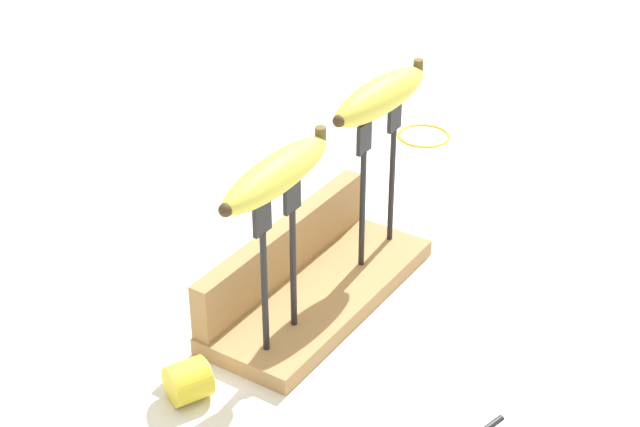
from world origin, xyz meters
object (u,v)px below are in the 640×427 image
wire_coil (424,135)px  banana_chunk_near (189,381)px  fork_stand_right (378,171)px  banana_raised_right (381,96)px  fork_stand_left (278,252)px  banana_raised_left (276,174)px

wire_coil → banana_chunk_near: bearing=-172.7°
fork_stand_right → banana_raised_right: bearing=176.9°
fork_stand_left → wire_coil: (0.56, 0.12, -0.13)m
fork_stand_left → banana_raised_left: 0.09m
wire_coil → banana_raised_left: bearing=-167.9°
fork_stand_left → banana_chunk_near: 0.16m
banana_raised_left → banana_raised_right: 0.21m
banana_raised_right → wire_coil: size_ratio=2.13×
fork_stand_right → banana_raised_right: banana_raised_right is taller
fork_stand_left → banana_raised_left: (-0.00, -0.00, 0.09)m
banana_chunk_near → wire_coil: banana_chunk_near is taller
banana_raised_left → banana_chunk_near: banana_raised_left is taller
fork_stand_left → fork_stand_right: 0.21m
fork_stand_left → banana_raised_right: size_ratio=1.03×
fork_stand_left → banana_raised_right: 0.23m
fork_stand_right → banana_chunk_near: 0.34m
fork_stand_right → banana_raised_left: 0.22m
banana_raised_right → banana_chunk_near: 0.38m
banana_raised_right → fork_stand_right: bearing=-3.1°
banana_chunk_near → fork_stand_right: bearing=-6.2°
fork_stand_left → banana_raised_left: banana_raised_left is taller
fork_stand_left → banana_raised_right: (0.21, 0.00, 0.10)m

